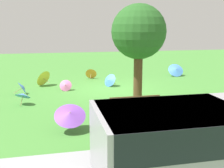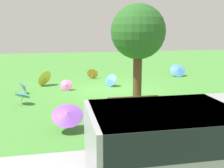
{
  "view_description": "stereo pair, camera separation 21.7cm",
  "coord_description": "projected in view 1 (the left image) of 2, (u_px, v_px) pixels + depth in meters",
  "views": [
    {
      "loc": [
        2.9,
        12.62,
        2.99
      ],
      "look_at": [
        0.41,
        1.46,
        0.6
      ],
      "focal_mm": 44.25,
      "sensor_mm": 36.0,
      "label": 1
    },
    {
      "loc": [
        2.69,
        12.67,
        2.99
      ],
      "look_at": [
        0.41,
        1.46,
        0.6
      ],
      "focal_mm": 44.25,
      "sensor_mm": 36.0,
      "label": 2
    }
  ],
  "objects": [
    {
      "name": "ground",
      "position": [
        114.0,
        90.0,
        13.29
      ],
      "size": [
        40.0,
        40.0,
        0.0
      ],
      "primitive_type": "plane",
      "color": "#478C38"
    },
    {
      "name": "van_dark",
      "position": [
        208.0,
        138.0,
        5.24
      ],
      "size": [
        4.61,
        2.15,
        1.53
      ],
      "color": "#99999E",
      "rests_on": "ground"
    },
    {
      "name": "park_bench",
      "position": [
        134.0,
        109.0,
        8.62
      ],
      "size": [
        1.6,
        0.49,
        0.9
      ],
      "color": "brown",
      "rests_on": "ground"
    },
    {
      "name": "shade_tree",
      "position": [
        139.0,
        33.0,
        10.05
      ],
      "size": [
        2.01,
        2.01,
        3.81
      ],
      "color": "brown",
      "rests_on": "ground"
    },
    {
      "name": "parasol_yellow_0",
      "position": [
        42.0,
        78.0,
        14.11
      ],
      "size": [
        0.94,
        0.95,
        0.84
      ],
      "color": "tan",
      "rests_on": "ground"
    },
    {
      "name": "parasol_blue_0",
      "position": [
        109.0,
        80.0,
        13.99
      ],
      "size": [
        0.77,
        0.82,
        0.67
      ],
      "color": "tan",
      "rests_on": "ground"
    },
    {
      "name": "parasol_blue_1",
      "position": [
        176.0,
        70.0,
        16.84
      ],
      "size": [
        1.0,
        0.87,
        0.8
      ],
      "color": "tan",
      "rests_on": "ground"
    },
    {
      "name": "parasol_yellow_1",
      "position": [
        205.0,
        107.0,
        9.24
      ],
      "size": [
        0.79,
        0.7,
        0.7
      ],
      "color": "tan",
      "rests_on": "ground"
    },
    {
      "name": "parasol_blue_2",
      "position": [
        23.0,
        87.0,
        12.41
      ],
      "size": [
        0.7,
        0.72,
        0.62
      ],
      "color": "tan",
      "rests_on": "ground"
    },
    {
      "name": "parasol_purple_0",
      "position": [
        70.0,
        114.0,
        7.87
      ],
      "size": [
        0.93,
        0.86,
        0.84
      ],
      "color": "tan",
      "rests_on": "ground"
    },
    {
      "name": "parasol_orange_1",
      "position": [
        91.0,
        73.0,
        16.1
      ],
      "size": [
        0.71,
        0.72,
        0.64
      ],
      "color": "tan",
      "rests_on": "ground"
    },
    {
      "name": "parasol_blue_3",
      "position": [
        23.0,
        95.0,
        10.68
      ],
      "size": [
        0.8,
        0.8,
        0.58
      ],
      "color": "tan",
      "rests_on": "ground"
    },
    {
      "name": "parasol_pink_1",
      "position": [
        66.0,
        85.0,
        13.02
      ],
      "size": [
        0.63,
        0.54,
        0.55
      ],
      "color": "tan",
      "rests_on": "ground"
    }
  ]
}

